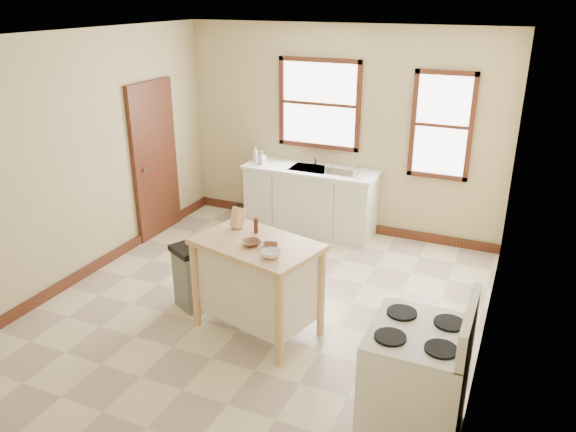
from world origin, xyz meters
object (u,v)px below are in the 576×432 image
(bowl_b, at_px, (269,246))
(bowl_c, at_px, (271,254))
(knife_block, at_px, (238,218))
(pepper_grinder, at_px, (256,226))
(soap_bottle_b, at_px, (262,158))
(dish_rack, at_px, (343,170))
(gas_stove, at_px, (416,370))
(soap_bottle_a, at_px, (256,154))
(trash_bin, at_px, (191,277))
(bowl_a, at_px, (251,243))
(kitchen_island, at_px, (257,287))

(bowl_b, height_order, bowl_c, bowl_c)
(bowl_b, relative_size, bowl_c, 0.88)
(knife_block, height_order, pepper_grinder, knife_block)
(soap_bottle_b, height_order, pepper_grinder, pepper_grinder)
(dish_rack, height_order, gas_stove, gas_stove)
(soap_bottle_a, relative_size, trash_bin, 0.31)
(pepper_grinder, height_order, trash_bin, pepper_grinder)
(pepper_grinder, height_order, bowl_a, pepper_grinder)
(gas_stove, bearing_deg, trash_bin, 159.86)
(dish_rack, bearing_deg, soap_bottle_b, -165.15)
(knife_block, bearing_deg, gas_stove, -4.55)
(kitchen_island, distance_m, bowl_a, 0.51)
(bowl_a, relative_size, gas_stove, 0.14)
(soap_bottle_b, height_order, trash_bin, soap_bottle_b)
(dish_rack, bearing_deg, bowl_b, -73.49)
(soap_bottle_a, height_order, dish_rack, soap_bottle_a)
(bowl_b, distance_m, gas_stove, 1.77)
(soap_bottle_a, bearing_deg, trash_bin, -100.58)
(soap_bottle_b, relative_size, pepper_grinder, 1.25)
(soap_bottle_a, bearing_deg, soap_bottle_b, -48.45)
(bowl_a, relative_size, trash_bin, 0.25)
(soap_bottle_a, relative_size, pepper_grinder, 1.45)
(bowl_a, bearing_deg, dish_rack, 89.57)
(bowl_a, height_order, gas_stove, gas_stove)
(pepper_grinder, height_order, gas_stove, gas_stove)
(soap_bottle_b, bearing_deg, gas_stove, -32.87)
(bowl_a, xyz_separation_m, trash_bin, (-0.83, 0.18, -0.63))
(bowl_b, distance_m, bowl_c, 0.18)
(trash_bin, bearing_deg, soap_bottle_b, 124.71)
(trash_bin, bearing_deg, gas_stove, 6.90)
(soap_bottle_a, distance_m, pepper_grinder, 2.62)
(knife_block, xyz_separation_m, bowl_a, (0.32, -0.32, -0.08))
(bowl_c, bearing_deg, soap_bottle_b, 117.95)
(bowl_c, distance_m, gas_stove, 1.63)
(soap_bottle_b, relative_size, trash_bin, 0.27)
(bowl_b, bearing_deg, bowl_c, -59.31)
(gas_stove, bearing_deg, soap_bottle_b, 131.21)
(soap_bottle_b, xyz_separation_m, kitchen_island, (1.16, -2.46, -0.53))
(dish_rack, height_order, pepper_grinder, pepper_grinder)
(knife_block, bearing_deg, soap_bottle_a, 136.08)
(soap_bottle_a, relative_size, bowl_c, 1.18)
(bowl_a, relative_size, bowl_b, 1.07)
(soap_bottle_a, bearing_deg, bowl_b, -81.71)
(bowl_a, bearing_deg, kitchen_island, 81.84)
(pepper_grinder, bearing_deg, bowl_a, -71.26)
(gas_stove, bearing_deg, knife_block, 152.34)
(soap_bottle_b, distance_m, pepper_grinder, 2.50)
(kitchen_island, relative_size, bowl_c, 6.40)
(pepper_grinder, distance_m, bowl_a, 0.30)
(soap_bottle_b, distance_m, kitchen_island, 2.77)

